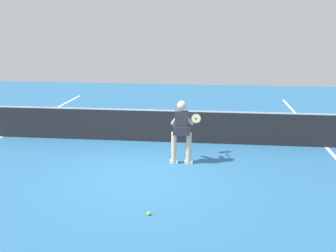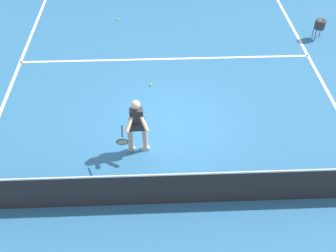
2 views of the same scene
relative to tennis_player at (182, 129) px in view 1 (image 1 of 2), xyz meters
name	(u,v)px [view 1 (image 1 of 2)]	position (x,y,z in m)	size (l,w,h in m)	color
ground_plane	(139,176)	(-0.86, -1.00, -0.85)	(28.24, 28.24, 0.00)	teal
court_net	(157,126)	(-0.86, 1.72, -0.37)	(10.14, 0.08, 1.03)	#4C4C51
tennis_player	(182,129)	(0.00, 0.00, 0.00)	(0.76, 0.95, 1.55)	beige
tennis_ball_mid	(149,213)	(-0.36, -2.81, -0.81)	(0.07, 0.07, 0.07)	#D1E533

